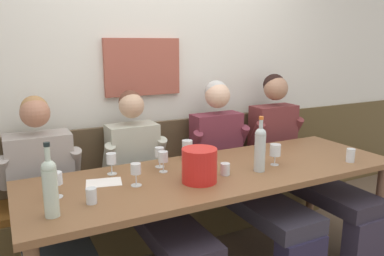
% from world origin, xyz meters
% --- Properties ---
extents(room_wall_back, '(6.80, 0.12, 2.80)m').
position_xyz_m(room_wall_back, '(-0.00, 1.09, 1.40)').
color(room_wall_back, silver).
rests_on(room_wall_back, ground).
extents(wood_wainscot_panel, '(6.80, 0.03, 0.92)m').
position_xyz_m(wood_wainscot_panel, '(0.00, 1.04, 0.46)').
color(wood_wainscot_panel, brown).
rests_on(wood_wainscot_panel, ground).
extents(wall_bench, '(2.82, 0.42, 0.94)m').
position_xyz_m(wall_bench, '(0.00, 0.83, 0.28)').
color(wall_bench, brown).
rests_on(wall_bench, ground).
extents(dining_table, '(2.52, 0.83, 0.76)m').
position_xyz_m(dining_table, '(0.00, 0.16, 0.68)').
color(dining_table, brown).
rests_on(dining_table, ground).
extents(person_left_seat, '(0.53, 1.26, 1.24)m').
position_xyz_m(person_left_seat, '(-1.04, 0.47, 0.60)').
color(person_left_seat, '#2F3138').
rests_on(person_left_seat, ground).
extents(person_center_left_seat, '(0.48, 1.25, 1.24)m').
position_xyz_m(person_center_left_seat, '(-0.38, 0.46, 0.60)').
color(person_center_left_seat, '#353739').
rests_on(person_center_left_seat, ground).
extents(person_center_right_seat, '(0.53, 1.25, 1.28)m').
position_xyz_m(person_center_right_seat, '(0.37, 0.45, 0.61)').
color(person_center_right_seat, '#282440').
rests_on(person_center_right_seat, ground).
extents(person_right_seat, '(0.53, 1.25, 1.31)m').
position_xyz_m(person_right_seat, '(0.98, 0.47, 0.64)').
color(person_right_seat, '#342E41').
rests_on(person_right_seat, ground).
extents(ice_bucket, '(0.21, 0.21, 0.21)m').
position_xyz_m(ice_bucket, '(-0.21, 0.04, 0.86)').
color(ice_bucket, red).
rests_on(ice_bucket, dining_table).
extents(wine_bottle_green_tall, '(0.07, 0.07, 0.37)m').
position_xyz_m(wine_bottle_green_tall, '(-1.07, -0.05, 0.92)').
color(wine_bottle_green_tall, '#B9CEBA').
rests_on(wine_bottle_green_tall, dining_table).
extents(wine_bottle_amber_mid, '(0.07, 0.07, 0.37)m').
position_xyz_m(wine_bottle_amber_mid, '(0.23, 0.03, 0.92)').
color(wine_bottle_amber_mid, '#B6C5C3').
rests_on(wine_bottle_amber_mid, dining_table).
extents(wine_glass_center_rear, '(0.06, 0.06, 0.14)m').
position_xyz_m(wine_glass_center_rear, '(-0.32, 0.40, 0.85)').
color(wine_glass_center_rear, silver).
rests_on(wine_glass_center_rear, dining_table).
extents(wine_glass_mid_left, '(0.06, 0.06, 0.14)m').
position_xyz_m(wine_glass_mid_left, '(-0.58, 0.15, 0.85)').
color(wine_glass_mid_left, silver).
rests_on(wine_glass_mid_left, dining_table).
extents(wine_glass_left_end, '(0.08, 0.08, 0.15)m').
position_xyz_m(wine_glass_left_end, '(0.40, 0.08, 0.86)').
color(wine_glass_left_end, silver).
rests_on(wine_glass_left_end, dining_table).
extents(wine_glass_mid_right, '(0.07, 0.07, 0.14)m').
position_xyz_m(wine_glass_mid_right, '(-1.02, 0.18, 0.86)').
color(wine_glass_mid_right, silver).
rests_on(wine_glass_mid_right, dining_table).
extents(wine_glass_center_front, '(0.06, 0.06, 0.14)m').
position_xyz_m(wine_glass_center_front, '(-0.65, 0.41, 0.85)').
color(wine_glass_center_front, silver).
rests_on(wine_glass_center_front, dining_table).
extents(wine_glass_by_bottle, '(0.08, 0.08, 0.14)m').
position_xyz_m(wine_glass_by_bottle, '(-0.07, 0.48, 0.85)').
color(wine_glass_by_bottle, silver).
rests_on(wine_glass_by_bottle, dining_table).
extents(wine_glass_right_end, '(0.06, 0.06, 0.14)m').
position_xyz_m(wine_glass_right_end, '(-0.34, 0.30, 0.86)').
color(wine_glass_right_end, silver).
rests_on(wine_glass_right_end, dining_table).
extents(water_tumbler_right, '(0.06, 0.06, 0.08)m').
position_xyz_m(water_tumbler_right, '(-0.87, 0.01, 0.80)').
color(water_tumbler_right, silver).
rests_on(water_tumbler_right, dining_table).
extents(water_tumbler_left, '(0.06, 0.06, 0.08)m').
position_xyz_m(water_tumbler_left, '(-0.01, 0.07, 0.80)').
color(water_tumbler_left, silver).
rests_on(water_tumbler_left, dining_table).
extents(water_tumbler_center, '(0.06, 0.06, 0.10)m').
position_xyz_m(water_tumbler_center, '(0.93, -0.11, 0.81)').
color(water_tumbler_center, silver).
rests_on(water_tumbler_center, dining_table).
extents(tasting_sheet_left_guest, '(0.24, 0.19, 0.00)m').
position_xyz_m(tasting_sheet_left_guest, '(-0.74, 0.29, 0.76)').
color(tasting_sheet_left_guest, white).
rests_on(tasting_sheet_left_guest, dining_table).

